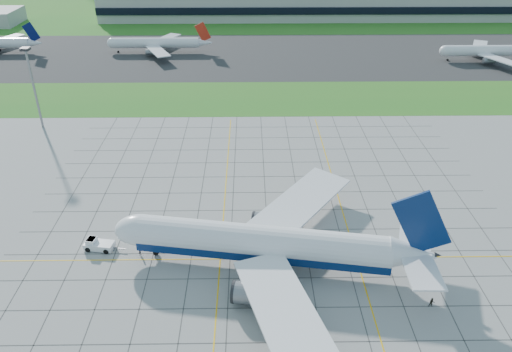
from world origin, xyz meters
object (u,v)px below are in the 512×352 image
at_px(pushback_tug, 98,245).
at_px(distant_jet_2, 486,51).
at_px(airliner, 264,243).
at_px(distant_jet_1, 157,43).
at_px(crew_near, 140,251).
at_px(crew_far, 432,303).
at_px(light_mast, 32,78).

height_order(pushback_tug, distant_jet_2, distant_jet_2).
xyz_separation_m(airliner, distant_jet_1, (-45.61, 154.65, -1.11)).
relative_size(airliner, distant_jet_2, 1.52).
relative_size(pushback_tug, distant_jet_1, 0.19).
bearing_deg(crew_near, distant_jet_2, -30.76).
relative_size(crew_near, distant_jet_1, 0.04).
xyz_separation_m(pushback_tug, distant_jet_1, (-10.88, 148.64, 3.39)).
distance_m(airliner, crew_far, 32.67).
relative_size(crew_near, crew_far, 0.97).
bearing_deg(pushback_tug, distant_jet_2, 53.86).
distance_m(light_mast, airliner, 98.20).
height_order(airliner, distant_jet_1, airliner).
relative_size(crew_near, distant_jet_2, 0.04).
distance_m(airliner, crew_near, 26.22).
xyz_separation_m(airliner, crew_far, (30.08, -11.88, -4.62)).
distance_m(light_mast, distant_jet_1, 89.32).
relative_size(airliner, crew_far, 33.17).
bearing_deg(crew_far, light_mast, 146.06).
bearing_deg(distant_jet_1, pushback_tug, -85.82).
bearing_deg(distant_jet_2, crew_far, -115.55).
xyz_separation_m(crew_near, crew_far, (55.59, -15.71, 0.03)).
bearing_deg(crew_far, crew_near, 169.62).
bearing_deg(pushback_tug, crew_far, -5.78).
height_order(airliner, pushback_tug, airliner).
xyz_separation_m(light_mast, airliner, (68.86, -69.21, -10.58)).
relative_size(light_mast, pushback_tug, 2.86).
height_order(distant_jet_1, distant_jet_2, same).
relative_size(light_mast, crew_near, 13.52).
height_order(pushback_tug, crew_far, pushback_tug).
height_order(light_mast, crew_far, light_mast).
relative_size(airliner, pushback_tug, 7.25).
bearing_deg(airliner, crew_near, -178.87).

